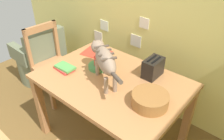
{
  "coord_description": "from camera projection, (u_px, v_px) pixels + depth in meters",
  "views": [
    {
      "loc": [
        1.12,
        0.17,
        1.91
      ],
      "look_at": [
        0.08,
        1.39,
        0.85
      ],
      "focal_mm": 36.1,
      "sensor_mm": 36.0,
      "label": 1
    }
  ],
  "objects": [
    {
      "name": "wicker_armchair",
      "position": [
        41.0,
        61.0,
        3.15
      ],
      "size": [
        0.61,
        0.61,
        0.78
      ],
      "rotation": [
        0.0,
        0.0,
        1.54
      ],
      "color": "#6B745A",
      "rests_on": "ground_plane"
    },
    {
      "name": "saucer_bowl",
      "position": [
        99.0,
        66.0,
        2.12
      ],
      "size": [
        0.19,
        0.19,
        0.04
      ],
      "primitive_type": "cylinder",
      "color": "#438D4C",
      "rests_on": "dining_table"
    },
    {
      "name": "wicker_basket",
      "position": [
        150.0,
        99.0,
        1.68
      ],
      "size": [
        0.28,
        0.28,
        0.1
      ],
      "color": "#976333",
      "rests_on": "dining_table"
    },
    {
      "name": "dining_table",
      "position": [
        112.0,
        87.0,
        2.03
      ],
      "size": [
        1.3,
        0.91,
        0.75
      ],
      "color": "#B77B4A",
      "rests_on": "ground_plane"
    },
    {
      "name": "wooden_chair_near",
      "position": [
        52.0,
        65.0,
        2.75
      ],
      "size": [
        0.45,
        0.45,
        0.92
      ],
      "rotation": [
        0.0,
        0.0,
        -1.65
      ],
      "color": "#B1794C",
      "rests_on": "ground_plane"
    },
    {
      "name": "wall_rear",
      "position": [
        156.0,
        1.0,
        2.23
      ],
      "size": [
        4.52,
        0.11,
        2.5
      ],
      "color": "#EADC79",
      "rests_on": "ground_plane"
    },
    {
      "name": "toaster",
      "position": [
        153.0,
        68.0,
        1.98
      ],
      "size": [
        0.12,
        0.2,
        0.18
      ],
      "color": "black",
      "rests_on": "dining_table"
    },
    {
      "name": "magazine",
      "position": [
        97.0,
        53.0,
        2.37
      ],
      "size": [
        0.33,
        0.27,
        0.01
      ],
      "primitive_type": "cube",
      "rotation": [
        0.0,
        0.0,
        0.22
      ],
      "color": "red",
      "rests_on": "dining_table"
    },
    {
      "name": "book_stack",
      "position": [
        65.0,
        68.0,
        2.09
      ],
      "size": [
        0.2,
        0.13,
        0.04
      ],
      "color": "#D63B3A",
      "rests_on": "dining_table"
    },
    {
      "name": "cat",
      "position": [
        104.0,
        59.0,
        1.85
      ],
      "size": [
        0.59,
        0.4,
        0.31
      ],
      "rotation": [
        0.0,
        0.0,
        1.02
      ],
      "color": "gray",
      "rests_on": "dining_table"
    },
    {
      "name": "coffee_mug",
      "position": [
        99.0,
        61.0,
        2.09
      ],
      "size": [
        0.12,
        0.08,
        0.08
      ],
      "color": "red",
      "rests_on": "saucer_bowl"
    }
  ]
}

